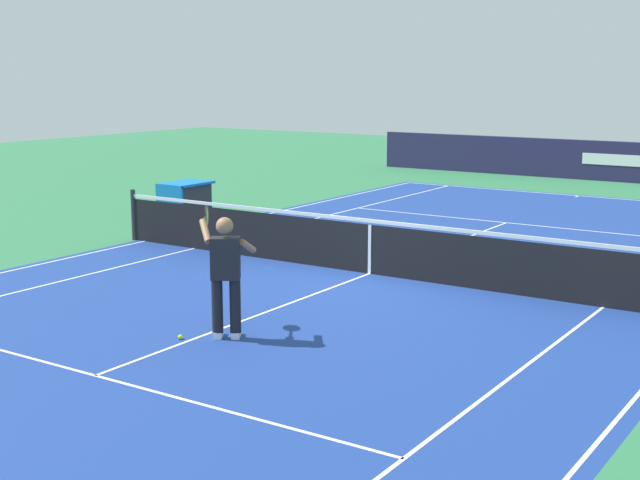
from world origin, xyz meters
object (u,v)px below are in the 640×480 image
object	(u,v)px
tennis_player_near	(225,270)
equipment_cart_tarped	(185,199)
tennis_net	(370,247)
tennis_ball	(180,337)

from	to	relation	value
tennis_player_near	equipment_cart_tarped	xyz separation A→B (m)	(-7.26, -7.27, -0.49)
tennis_net	tennis_player_near	world-z (taller)	tennis_player_near
tennis_player_near	equipment_cart_tarped	bearing A→B (deg)	-134.96
tennis_ball	tennis_player_near	bearing A→B (deg)	131.46
tennis_net	tennis_ball	distance (m)	4.79
tennis_net	tennis_player_near	size ratio (longest dim) A/B	6.89
tennis_player_near	tennis_ball	size ratio (longest dim) A/B	25.71
tennis_net	equipment_cart_tarped	size ratio (longest dim) A/B	9.36
tennis_net	tennis_ball	bearing A→B (deg)	-1.73
tennis_ball	equipment_cart_tarped	distance (m)	10.27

